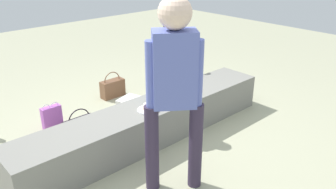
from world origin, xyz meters
The scene contains 12 objects.
ground_plane centered at (0.00, 0.00, 0.00)m, with size 12.00×12.00×0.00m, color #A5A485.
concrete_ledge centered at (0.00, 0.00, 0.19)m, with size 2.92×0.48×0.39m, color gray.
child_seated centered at (0.19, 0.00, 0.60)m, with size 0.28×0.32×0.48m.
adult_standing centered at (-0.36, -0.72, 0.94)m, with size 0.39×0.34×1.56m.
cake_plate centered at (-0.09, -0.08, 0.41)m, with size 0.22×0.22×0.07m.
gift_bag centered at (-0.67, 0.88, 0.14)m, with size 0.21×0.08×0.31m.
railing_post centered at (0.91, 0.75, 0.39)m, with size 0.36×0.36×1.05m.
water_bottle_far_side centered at (-1.31, 0.42, 0.09)m, with size 0.07×0.07×0.19m.
party_cup_red centered at (-1.31, 0.57, 0.06)m, with size 0.09×0.09×0.11m, color red.
cake_box_white centered at (0.31, 0.71, 0.06)m, with size 0.29×0.33×0.12m, color white.
handbag_black_leather centered at (-0.51, 0.56, 0.10)m, with size 0.34×0.14×0.30m.
handbag_brown_canvas centered at (0.32, 1.18, 0.12)m, with size 0.32×0.13×0.35m.
Camera 1 is at (-1.97, -2.43, 1.86)m, focal length 36.73 mm.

